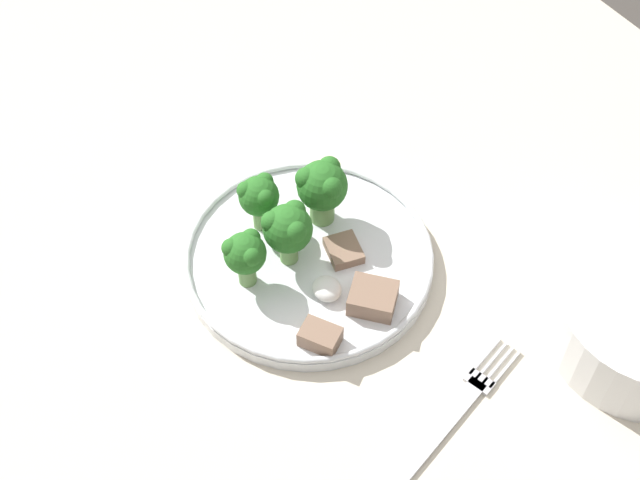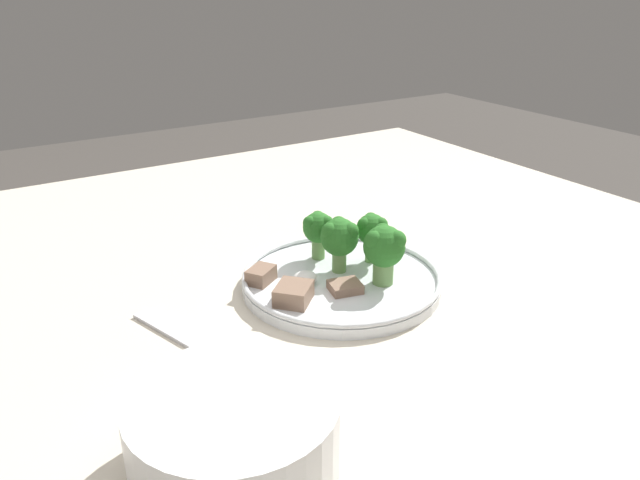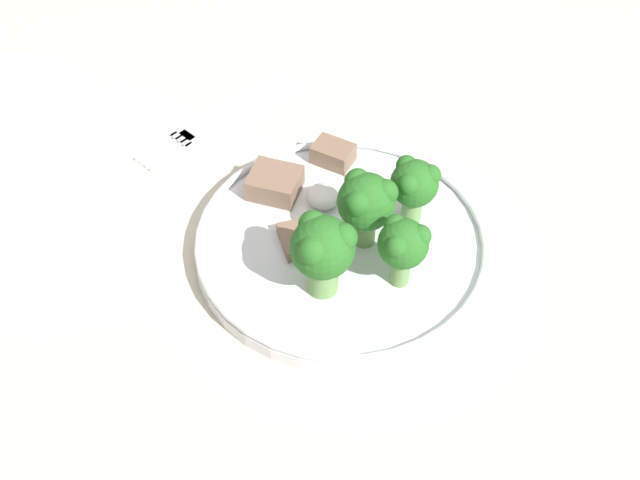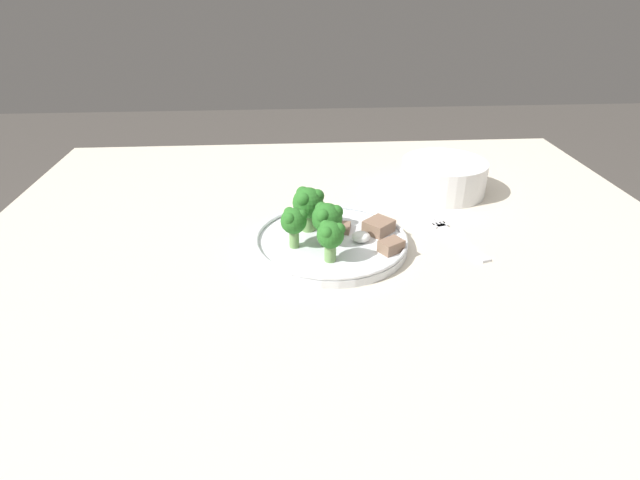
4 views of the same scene
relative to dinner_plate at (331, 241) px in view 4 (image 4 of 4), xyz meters
The scene contains 12 objects.
table 0.12m from the dinner_plate, 82.15° to the right, with size 1.13×1.10×0.77m.
dinner_plate is the anchor object (origin of this frame).
fork 0.20m from the dinner_plate, ahead, with size 0.07×0.17×0.00m.
cream_bowl 0.30m from the dinner_plate, 40.71° to the left, with size 0.16×0.16×0.06m.
broccoli_floret_near_rim_left 0.07m from the dinner_plate, 95.99° to the right, with size 0.04×0.04×0.06m.
broccoli_floret_center_left 0.07m from the dinner_plate, 132.46° to the left, with size 0.05×0.05×0.07m.
broccoli_floret_back_left 0.07m from the dinner_plate, 161.82° to the right, with size 0.04×0.04×0.06m.
broccoli_floret_front_left 0.05m from the dinner_plate, 114.94° to the right, with size 0.05×0.04×0.07m.
meat_slice_front_slice 0.08m from the dinner_plate, 14.43° to the left, with size 0.05×0.05×0.02m.
meat_slice_middle_slice 0.09m from the dinner_plate, 24.71° to the right, with size 0.04×0.04×0.02m.
meat_slice_rear_slice 0.03m from the dinner_plate, 63.00° to the left, with size 0.04×0.04×0.01m.
sauce_dollop 0.05m from the dinner_plate, 10.84° to the right, with size 0.03×0.03×0.02m.
Camera 4 is at (-0.07, -0.62, 1.15)m, focal length 28.00 mm.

